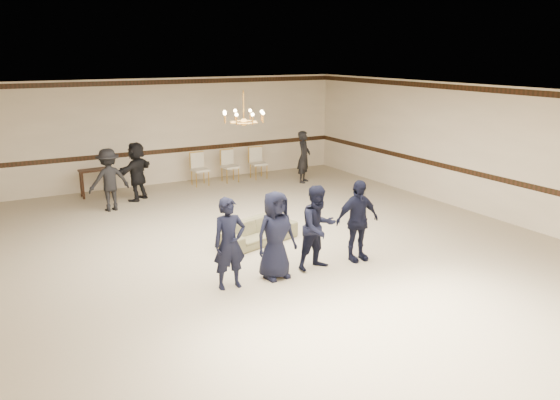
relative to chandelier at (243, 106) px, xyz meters
The scene contains 16 objects.
room 1.62m from the chandelier, 90.00° to the right, with size 12.01×14.01×3.21m.
chair_rail 6.27m from the chandelier, 90.00° to the left, with size 12.00×0.02×0.14m, color black.
crown_molding 5.99m from the chandelier, 90.00° to the left, with size 12.00×0.02×0.14m, color black.
chandelier is the anchor object (origin of this frame).
boy_a 3.30m from the chandelier, 121.50° to the right, with size 0.59×0.39×1.61m, color black.
boy_b 3.05m from the chandelier, 101.44° to the right, with size 0.79×0.51×1.61m, color black.
boy_c 3.05m from the chandelier, 78.25° to the right, with size 0.78×0.61×1.61m, color black.
boy_d 3.31m from the chandelier, 58.26° to the right, with size 0.94×0.39×1.61m, color black.
settee 2.65m from the chandelier, 69.27° to the right, with size 1.74×0.68×0.51m, color #797951.
adult_left 4.73m from the chandelier, 119.10° to the left, with size 1.04×0.60×1.61m, color black.
adult_mid 5.01m from the chandelier, 104.81° to the left, with size 1.49×0.47×1.61m, color black.
adult_right 5.99m from the chandelier, 45.58° to the left, with size 0.59×0.38×1.61m, color black.
banquet_chair_left 5.77m from the chandelier, 79.70° to the left, with size 0.48×0.48×0.99m, color beige, non-canonical shape.
banquet_chair_mid 6.01m from the chandelier, 69.44° to the left, with size 0.48×0.48×0.99m, color beige, non-canonical shape.
banquet_chair_right 6.41m from the chandelier, 60.38° to the left, with size 0.48×0.48×0.99m, color beige, non-canonical shape.
console_table 6.27m from the chandelier, 110.98° to the left, with size 0.94×0.40×0.79m, color #341D11.
Camera 1 is at (-4.92, -9.42, 3.98)m, focal length 35.54 mm.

